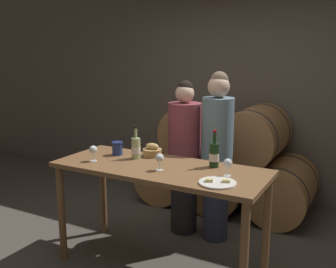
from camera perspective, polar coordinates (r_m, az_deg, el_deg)
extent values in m
plane|color=#4C473F|center=(3.69, -1.14, -18.57)|extent=(10.00, 10.00, 0.00)
cube|color=#60594F|center=(5.16, 10.86, 8.74)|extent=(10.00, 0.12, 3.20)
cylinder|color=#9E7042|center=(5.14, 0.77, -5.50)|extent=(0.66, 0.90, 0.66)
cylinder|color=#2D2D33|center=(4.90, -0.82, -6.39)|extent=(0.67, 0.02, 0.67)
cylinder|color=#2D2D33|center=(5.39, 2.21, -4.69)|extent=(0.67, 0.02, 0.67)
cylinder|color=#9E7042|center=(4.87, 8.19, -6.65)|extent=(0.66, 0.90, 0.66)
cylinder|color=#2D2D33|center=(4.61, 6.92, -7.67)|extent=(0.67, 0.02, 0.67)
cylinder|color=#2D2D33|center=(5.13, 9.33, -5.72)|extent=(0.67, 0.02, 0.67)
cylinder|color=#9E7042|center=(4.69, 16.37, -7.77)|extent=(0.66, 0.90, 0.66)
cylinder|color=#2D2D33|center=(4.42, 15.54, -8.93)|extent=(0.67, 0.02, 0.67)
cylinder|color=#2D2D33|center=(4.95, 17.10, -6.73)|extent=(0.67, 0.02, 0.67)
cylinder|color=#9E7042|center=(4.84, 4.48, 0.61)|extent=(0.66, 0.90, 0.66)
cylinder|color=#2D2D33|center=(4.59, 3.00, -0.01)|extent=(0.67, 0.02, 0.67)
cylinder|color=#2D2D33|center=(5.10, 5.81, 1.17)|extent=(0.67, 0.02, 0.67)
cylinder|color=#9E7042|center=(4.61, 12.52, -0.23)|extent=(0.66, 0.90, 0.66)
cylinder|color=#2D2D33|center=(4.34, 11.45, -0.94)|extent=(0.67, 0.02, 0.67)
cylinder|color=#2D2D33|center=(4.88, 13.47, 0.40)|extent=(0.67, 0.02, 0.67)
cylinder|color=brown|center=(3.74, -15.17, -11.00)|extent=(0.06, 0.06, 0.88)
cylinder|color=brown|center=(2.93, 10.95, -17.51)|extent=(0.06, 0.06, 0.88)
cylinder|color=brown|center=(4.16, -9.37, -8.33)|extent=(0.06, 0.06, 0.88)
cylinder|color=brown|center=(3.45, 14.12, -12.90)|extent=(0.06, 0.06, 0.88)
cube|color=brown|center=(3.32, -1.20, -5.02)|extent=(1.82, 0.73, 0.04)
cylinder|color=#232326|center=(4.16, 2.32, -9.03)|extent=(0.28, 0.28, 0.76)
cylinder|color=#8C3D47|center=(3.97, 2.40, 0.20)|extent=(0.34, 0.34, 0.60)
sphere|color=beige|center=(3.91, 2.45, 5.89)|extent=(0.19, 0.19, 0.19)
sphere|color=black|center=(3.91, 2.53, 6.66)|extent=(0.15, 0.15, 0.15)
cylinder|color=#2D334C|center=(4.02, 6.93, -9.57)|extent=(0.25, 0.25, 0.80)
cylinder|color=gray|center=(3.82, 7.20, 0.51)|extent=(0.31, 0.31, 0.64)
sphere|color=beige|center=(3.76, 7.37, 6.84)|extent=(0.21, 0.21, 0.21)
sphere|color=#75604C|center=(3.77, 7.47, 7.73)|extent=(0.17, 0.17, 0.17)
cylinder|color=#193819|center=(3.29, 6.71, -3.08)|extent=(0.08, 0.08, 0.20)
cylinder|color=#193819|center=(3.25, 6.78, -0.59)|extent=(0.03, 0.03, 0.09)
cylinder|color=maroon|center=(3.24, 6.80, 0.39)|extent=(0.03, 0.03, 0.02)
cylinder|color=white|center=(3.29, 6.71, -3.35)|extent=(0.08, 0.08, 0.06)
cylinder|color=#ADBC7F|center=(3.54, -4.67, -2.09)|extent=(0.08, 0.08, 0.19)
cylinder|color=#ADBC7F|center=(3.50, -4.71, 0.12)|extent=(0.03, 0.03, 0.09)
cylinder|color=black|center=(3.49, -4.72, 1.03)|extent=(0.03, 0.03, 0.02)
cylinder|color=white|center=(3.54, -4.67, -2.32)|extent=(0.08, 0.08, 0.06)
cylinder|color=navy|center=(3.68, -7.37, -2.09)|extent=(0.10, 0.10, 0.12)
cylinder|color=navy|center=(3.67, -7.39, -1.24)|extent=(0.10, 0.10, 0.01)
cylinder|color=#A87F4C|center=(3.62, -2.29, -2.70)|extent=(0.17, 0.17, 0.07)
ellipsoid|color=tan|center=(3.60, -2.30, -1.81)|extent=(0.13, 0.08, 0.06)
cylinder|color=white|center=(2.91, 7.19, -7.04)|extent=(0.28, 0.28, 0.01)
cube|color=beige|center=(2.91, 8.43, -6.73)|extent=(0.07, 0.06, 0.02)
cube|color=#E0CC7F|center=(2.90, 5.96, -6.68)|extent=(0.07, 0.06, 0.02)
cylinder|color=white|center=(3.53, -10.75, -3.84)|extent=(0.06, 0.06, 0.00)
cylinder|color=white|center=(3.52, -10.77, -3.27)|extent=(0.01, 0.01, 0.07)
sphere|color=white|center=(3.50, -10.81, -2.24)|extent=(0.07, 0.07, 0.07)
cylinder|color=white|center=(3.20, -1.21, -5.25)|extent=(0.06, 0.06, 0.00)
cylinder|color=white|center=(3.19, -1.22, -4.62)|extent=(0.01, 0.01, 0.07)
sphere|color=white|center=(3.17, -1.22, -3.49)|extent=(0.07, 0.07, 0.07)
cylinder|color=white|center=(3.09, 8.61, -6.02)|extent=(0.06, 0.06, 0.00)
cylinder|color=white|center=(3.08, 8.63, -5.37)|extent=(0.01, 0.01, 0.07)
sphere|color=white|center=(3.06, 8.67, -4.20)|extent=(0.07, 0.07, 0.07)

